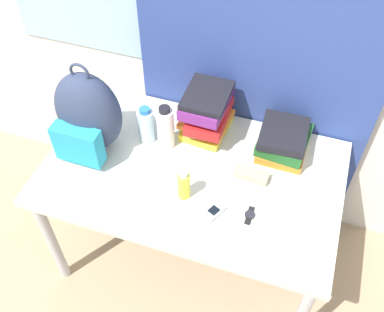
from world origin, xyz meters
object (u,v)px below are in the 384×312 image
object	(u,v)px
sunscreen_bottle	(184,185)
sunglasses_case	(251,175)
wristwatch	(250,215)
sports_bottle	(165,128)
cell_phone	(214,211)
water_bottle	(146,125)
book_stack_center	(284,140)
backpack	(88,115)
book_stack_left	(207,113)

from	to	relation	value
sunscreen_bottle	sunglasses_case	bearing A→B (deg)	36.92
sunglasses_case	wristwatch	world-z (taller)	sunglasses_case
sports_bottle	wristwatch	size ratio (longest dim) A/B	2.52
sunscreen_bottle	cell_phone	world-z (taller)	sunscreen_bottle
sports_bottle	water_bottle	bearing A→B (deg)	177.58
wristwatch	sunscreen_bottle	bearing A→B (deg)	177.61
sunscreen_bottle	sunglasses_case	distance (m)	0.31
water_bottle	cell_phone	world-z (taller)	water_bottle
cell_phone	book_stack_center	bearing A→B (deg)	65.70
backpack	book_stack_left	distance (m)	0.54
book_stack_left	cell_phone	xyz separation A→B (m)	(0.17, -0.43, -0.12)
backpack	sunglasses_case	distance (m)	0.76
cell_phone	sports_bottle	bearing A→B (deg)	137.19
sunglasses_case	wristwatch	size ratio (longest dim) A/B	1.68
book_stack_center	sunglasses_case	world-z (taller)	book_stack_center
sunscreen_bottle	sunglasses_case	xyz separation A→B (m)	(0.25, 0.19, -0.05)
water_bottle	cell_phone	size ratio (longest dim) A/B	1.84
backpack	book_stack_center	size ratio (longest dim) A/B	1.72
water_bottle	sunglasses_case	xyz separation A→B (m)	(0.52, -0.07, -0.07)
sports_bottle	sunscreen_bottle	distance (m)	0.31
wristwatch	cell_phone	bearing A→B (deg)	-167.44
book_stack_left	sports_bottle	size ratio (longest dim) A/B	1.21
wristwatch	book_stack_center	bearing A→B (deg)	82.53
water_bottle	sunscreen_bottle	world-z (taller)	water_bottle
backpack	water_bottle	bearing A→B (deg)	28.08
cell_phone	wristwatch	distance (m)	0.15
sports_bottle	cell_phone	size ratio (longest dim) A/B	2.20
backpack	water_bottle	distance (m)	0.27
book_stack_left	book_stack_center	bearing A→B (deg)	0.30
backpack	sunscreen_bottle	size ratio (longest dim) A/B	3.03
book_stack_center	sunscreen_bottle	distance (m)	0.52
water_bottle	wristwatch	size ratio (longest dim) A/B	2.11
sunscreen_bottle	book_stack_center	bearing A→B (deg)	48.88
sunscreen_bottle	book_stack_left	bearing A→B (deg)	93.11
book_stack_left	sunscreen_bottle	bearing A→B (deg)	-86.89
book_stack_left	wristwatch	bearing A→B (deg)	-52.33
water_bottle	sunscreen_bottle	distance (m)	0.38
sports_bottle	backpack	bearing A→B (deg)	-160.40
backpack	cell_phone	distance (m)	0.69
cell_phone	wristwatch	bearing A→B (deg)	12.56
book_stack_center	wristwatch	xyz separation A→B (m)	(-0.05, -0.40, -0.06)
backpack	sunglasses_case	bearing A→B (deg)	3.42
book_stack_left	book_stack_center	distance (m)	0.37
book_stack_left	sunscreen_bottle	xyz separation A→B (m)	(0.02, -0.39, -0.06)
book_stack_center	water_bottle	bearing A→B (deg)	-167.77
backpack	sports_bottle	world-z (taller)	backpack
water_bottle	sports_bottle	world-z (taller)	sports_bottle
book_stack_center	water_bottle	size ratio (longest dim) A/B	1.39
wristwatch	backpack	bearing A→B (deg)	168.90
backpack	cell_phone	size ratio (longest dim) A/B	4.40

